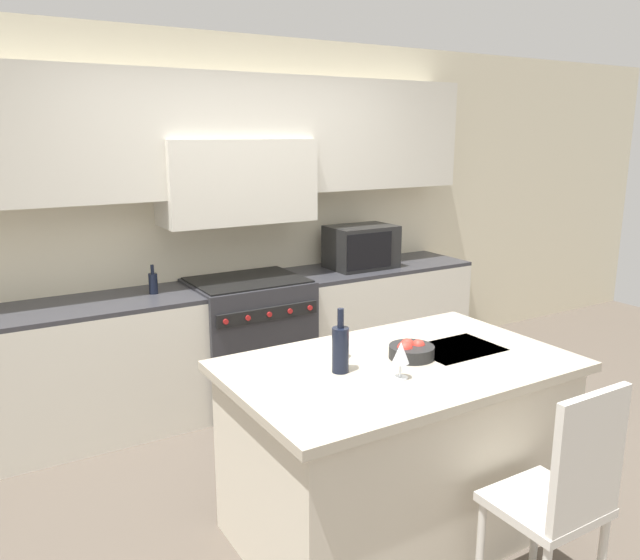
% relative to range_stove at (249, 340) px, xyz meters
% --- Properties ---
extents(ground_plane, '(10.00, 10.00, 0.00)m').
position_rel_range_stove_xyz_m(ground_plane, '(0.00, -1.57, -0.47)').
color(ground_plane, brown).
extents(back_cabinetry, '(10.00, 0.46, 2.70)m').
position_rel_range_stove_xyz_m(back_cabinetry, '(0.00, 0.27, 1.14)').
color(back_cabinetry, beige).
rests_on(back_cabinetry, ground_plane).
extents(back_counter, '(3.94, 0.62, 0.92)m').
position_rel_range_stove_xyz_m(back_counter, '(-0.00, 0.02, -0.02)').
color(back_counter, silver).
rests_on(back_counter, ground_plane).
extents(range_stove, '(0.83, 0.70, 0.95)m').
position_rel_range_stove_xyz_m(range_stove, '(0.00, 0.00, 0.00)').
color(range_stove, '#2D2D33').
rests_on(range_stove, ground_plane).
extents(microwave, '(0.54, 0.38, 0.34)m').
position_rel_range_stove_xyz_m(microwave, '(1.03, 0.02, 0.61)').
color(microwave, black).
rests_on(microwave, back_counter).
extents(kitchen_island, '(1.67, 1.04, 0.91)m').
position_rel_range_stove_xyz_m(kitchen_island, '(-0.03, -1.84, -0.02)').
color(kitchen_island, beige).
rests_on(kitchen_island, ground_plane).
extents(island_chair, '(0.42, 0.40, 1.04)m').
position_rel_range_stove_xyz_m(island_chair, '(0.17, -2.67, 0.10)').
color(island_chair, beige).
rests_on(island_chair, ground_plane).
extents(wine_bottle, '(0.08, 0.08, 0.31)m').
position_rel_range_stove_xyz_m(wine_bottle, '(-0.35, -1.80, 0.55)').
color(wine_bottle, black).
rests_on(wine_bottle, kitchen_island).
extents(wine_glass_near, '(0.08, 0.08, 0.17)m').
position_rel_range_stove_xyz_m(wine_glass_near, '(-0.16, -2.01, 0.55)').
color(wine_glass_near, white).
rests_on(wine_glass_near, kitchen_island).
extents(wine_glass_far, '(0.08, 0.08, 0.17)m').
position_rel_range_stove_xyz_m(wine_glass_far, '(-0.25, -1.64, 0.55)').
color(wine_glass_far, white).
rests_on(wine_glass_far, kitchen_island).
extents(fruit_bowl, '(0.22, 0.22, 0.09)m').
position_rel_range_stove_xyz_m(fruit_bowl, '(0.05, -1.83, 0.47)').
color(fruit_bowl, black).
rests_on(fruit_bowl, kitchen_island).
extents(oil_bottle_on_counter, '(0.06, 0.06, 0.20)m').
position_rel_range_stove_xyz_m(oil_bottle_on_counter, '(-0.68, 0.05, 0.52)').
color(oil_bottle_on_counter, black).
rests_on(oil_bottle_on_counter, back_counter).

